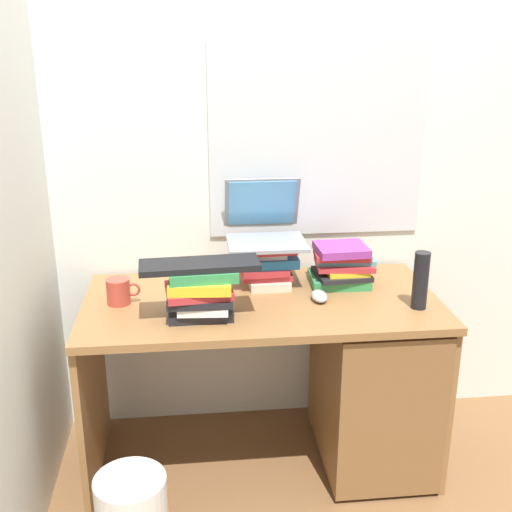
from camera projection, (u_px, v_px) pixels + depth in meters
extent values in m
plane|color=brown|center=(261.00, 457.00, 2.68)|extent=(6.00, 6.00, 0.00)
cube|color=silver|center=(251.00, 134.00, 2.61)|extent=(6.00, 0.05, 2.60)
cube|color=silver|center=(318.00, 140.00, 2.62)|extent=(0.90, 0.01, 0.80)
cube|color=silver|center=(13.00, 154.00, 2.17)|extent=(0.05, 6.00, 2.60)
cube|color=olive|center=(261.00, 303.00, 2.45)|extent=(1.36, 0.67, 0.03)
cube|color=olive|center=(92.00, 395.00, 2.50)|extent=(0.02, 0.62, 0.69)
cube|color=olive|center=(421.00, 376.00, 2.64)|extent=(0.02, 0.62, 0.69)
cube|color=brown|center=(372.00, 383.00, 2.58)|extent=(0.41, 0.57, 0.66)
cube|color=beige|center=(269.00, 282.00, 2.57)|extent=(0.16, 0.16, 0.04)
cube|color=#B22D33|center=(266.00, 275.00, 2.56)|extent=(0.20, 0.13, 0.02)
cube|color=#B22D33|center=(263.00, 267.00, 2.57)|extent=(0.19, 0.19, 0.03)
cube|color=#2672B2|center=(268.00, 260.00, 2.55)|extent=(0.23, 0.16, 0.04)
cube|color=white|center=(265.00, 252.00, 2.55)|extent=(0.17, 0.14, 0.03)
cube|color=#B22D33|center=(269.00, 247.00, 2.54)|extent=(0.21, 0.19, 0.02)
cube|color=black|center=(201.00, 313.00, 2.28)|extent=(0.23, 0.14, 0.03)
cube|color=white|center=(204.00, 305.00, 2.27)|extent=(0.19, 0.17, 0.03)
cube|color=black|center=(200.00, 299.00, 2.26)|extent=(0.23, 0.17, 0.03)
cube|color=#B22D33|center=(199.00, 291.00, 2.26)|extent=(0.25, 0.20, 0.03)
cube|color=yellow|center=(200.00, 283.00, 2.25)|extent=(0.23, 0.20, 0.04)
cube|color=#338C4C|center=(203.00, 272.00, 2.24)|extent=(0.25, 0.19, 0.04)
cube|color=#338C4C|center=(339.00, 279.00, 2.59)|extent=(0.24, 0.19, 0.04)
cube|color=black|center=(342.00, 274.00, 2.57)|extent=(0.22, 0.20, 0.02)
cube|color=yellow|center=(345.00, 268.00, 2.58)|extent=(0.17, 0.18, 0.02)
cube|color=#B22D33|center=(344.00, 264.00, 2.57)|extent=(0.24, 0.20, 0.02)
cube|color=teal|center=(345.00, 259.00, 2.56)|extent=(0.24, 0.14, 0.02)
cube|color=#B22D33|center=(342.00, 255.00, 2.55)|extent=(0.23, 0.15, 0.02)
cube|color=#8C338C|center=(341.00, 249.00, 2.54)|extent=(0.21, 0.18, 0.03)
cube|color=gray|center=(267.00, 243.00, 2.53)|extent=(0.31, 0.24, 0.01)
cube|color=gray|center=(262.00, 203.00, 2.64)|extent=(0.31, 0.09, 0.23)
cube|color=#59A5E5|center=(262.00, 203.00, 2.64)|extent=(0.28, 0.08, 0.20)
cube|color=black|center=(200.00, 265.00, 2.23)|extent=(0.43, 0.16, 0.02)
ellipsoid|color=#A5A8AD|center=(319.00, 296.00, 2.43)|extent=(0.06, 0.10, 0.04)
cylinder|color=#B23F33|center=(118.00, 291.00, 2.39)|extent=(0.09, 0.09, 0.10)
torus|color=#B23F33|center=(133.00, 290.00, 2.40)|extent=(0.05, 0.01, 0.05)
cylinder|color=black|center=(421.00, 280.00, 2.33)|extent=(0.06, 0.06, 0.22)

